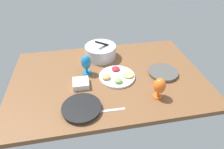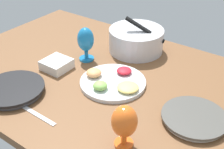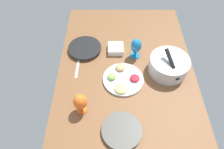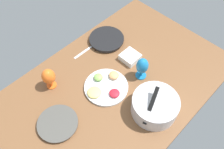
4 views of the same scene
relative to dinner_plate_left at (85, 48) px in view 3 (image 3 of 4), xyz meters
The scene contains 9 objects.
ground_plane 41.28cm from the dinner_plate_left, 54.51° to the left, with size 160.00×104.00×4.00cm, color brown.
dinner_plate_left is the anchor object (origin of this frame).
dinner_plate_right 76.41cm from the dinner_plate_left, 22.05° to the left, with size 25.15×25.15×2.59cm.
mixing_bowl 68.53cm from the dinner_plate_left, 71.15° to the left, with size 29.97×29.12×19.44cm.
fruit_platter 43.64cm from the dinner_plate_left, 44.33° to the left, with size 29.90×29.90×5.15cm.
hurricane_glass_blue 42.65cm from the dinner_plate_left, 80.47° to the left, with size 8.41×8.41×17.69cm.
hurricane_glass_orange 56.64cm from the dinner_plate_left, ahead, with size 8.91×8.91×16.65cm.
square_bowl_white 25.59cm from the dinner_plate_left, 87.80° to the left, with size 12.44×12.44×4.73cm.
fork_by_left_plate 20.90cm from the dinner_plate_left, 11.63° to the right, with size 18.00×1.80×0.60cm, color silver.
Camera 3 is at (96.72, -10.72, 122.14)cm, focal length 32.83 mm.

